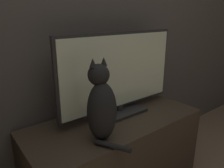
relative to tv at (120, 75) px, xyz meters
name	(u,v)px	position (x,y,z in m)	size (l,w,h in m)	color
tv_stand	(115,156)	(-0.09, -0.07, -0.54)	(1.15, 0.50, 0.55)	#33281E
tv	(120,75)	(0.00, 0.00, 0.00)	(0.90, 0.21, 0.55)	black
cat	(101,107)	(-0.29, -0.20, -0.08)	(0.17, 0.29, 0.44)	black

